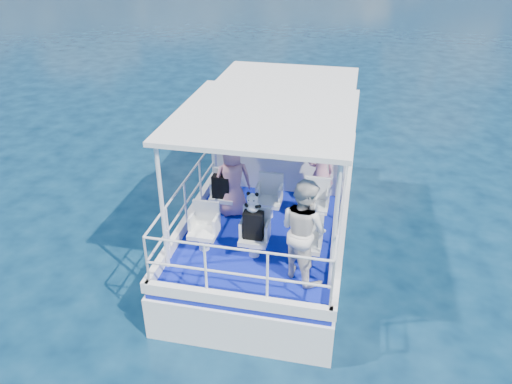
{
  "coord_description": "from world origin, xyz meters",
  "views": [
    {
      "loc": [
        1.51,
        -7.97,
        6.04
      ],
      "look_at": [
        -0.12,
        -0.4,
        1.76
      ],
      "focal_mm": 35.0,
      "sensor_mm": 36.0,
      "label": 1
    }
  ],
  "objects_px": {
    "passenger_stbd_aft": "(304,230)",
    "backpack_center": "(253,225)",
    "panda": "(253,202)",
    "passenger_port_fwd": "(232,180)"
  },
  "relations": [
    {
      "from": "passenger_stbd_aft",
      "to": "backpack_center",
      "type": "relative_size",
      "value": 3.53
    },
    {
      "from": "passenger_port_fwd",
      "to": "passenger_stbd_aft",
      "type": "distance_m",
      "value": 2.28
    },
    {
      "from": "passenger_port_fwd",
      "to": "passenger_stbd_aft",
      "type": "relative_size",
      "value": 0.84
    },
    {
      "from": "passenger_stbd_aft",
      "to": "backpack_center",
      "type": "height_order",
      "value": "passenger_stbd_aft"
    },
    {
      "from": "passenger_port_fwd",
      "to": "passenger_stbd_aft",
      "type": "xyz_separation_m",
      "value": [
        1.57,
        -1.65,
        0.14
      ]
    },
    {
      "from": "backpack_center",
      "to": "panda",
      "type": "bearing_deg",
      "value": 130.54
    },
    {
      "from": "passenger_stbd_aft",
      "to": "backpack_center",
      "type": "distance_m",
      "value": 0.97
    },
    {
      "from": "passenger_port_fwd",
      "to": "panda",
      "type": "relative_size",
      "value": 4.09
    },
    {
      "from": "passenger_stbd_aft",
      "to": "backpack_center",
      "type": "xyz_separation_m",
      "value": [
        -0.88,
        0.35,
        -0.25
      ]
    },
    {
      "from": "panda",
      "to": "passenger_port_fwd",
      "type": "bearing_deg",
      "value": 117.89
    }
  ]
}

